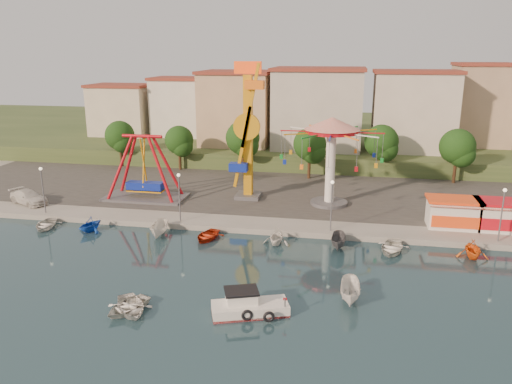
% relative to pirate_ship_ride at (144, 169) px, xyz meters
% --- Properties ---
extents(ground, '(200.00, 200.00, 0.00)m').
position_rel_pirate_ship_ride_xyz_m(ground, '(15.05, -20.43, -4.39)').
color(ground, '#152F3A').
rests_on(ground, ground).
extents(quay_deck, '(200.00, 100.00, 0.60)m').
position_rel_pirate_ship_ride_xyz_m(quay_deck, '(15.05, 41.57, -4.09)').
color(quay_deck, '#9E998E').
rests_on(quay_deck, ground).
extents(asphalt_pad, '(90.00, 28.00, 0.01)m').
position_rel_pirate_ship_ride_xyz_m(asphalt_pad, '(15.05, 9.57, -3.79)').
color(asphalt_pad, '#4C4944').
rests_on(asphalt_pad, quay_deck).
extents(hill_terrace, '(200.00, 60.00, 3.00)m').
position_rel_pirate_ship_ride_xyz_m(hill_terrace, '(15.05, 46.57, -2.89)').
color(hill_terrace, '#384C26').
rests_on(hill_terrace, ground).
extents(pirate_ship_ride, '(10.00, 5.00, 8.00)m').
position_rel_pirate_ship_ride_xyz_m(pirate_ship_ride, '(0.00, 0.00, 0.00)').
color(pirate_ship_ride, '#59595E').
rests_on(pirate_ship_ride, quay_deck).
extents(kamikaze_tower, '(3.69, 3.10, 16.50)m').
position_rel_pirate_ship_ride_xyz_m(kamikaze_tower, '(12.57, 2.41, 4.21)').
color(kamikaze_tower, '#59595E').
rests_on(kamikaze_tower, quay_deck).
extents(wave_swinger, '(11.60, 11.60, 10.40)m').
position_rel_pirate_ship_ride_xyz_m(wave_swinger, '(22.47, 1.67, 3.80)').
color(wave_swinger, '#59595E').
rests_on(wave_swinger, quay_deck).
extents(booth_left, '(5.40, 3.78, 3.08)m').
position_rel_pirate_ship_ride_xyz_m(booth_left, '(35.41, -3.95, -2.23)').
color(booth_left, white).
rests_on(booth_left, quay_deck).
extents(booth_mid, '(5.40, 3.78, 3.08)m').
position_rel_pirate_ship_ride_xyz_m(booth_mid, '(40.16, -3.95, -2.23)').
color(booth_mid, white).
rests_on(booth_mid, quay_deck).
extents(lamp_post_0, '(0.14, 0.14, 5.00)m').
position_rel_pirate_ship_ride_xyz_m(lamp_post_0, '(-8.95, -7.43, -1.29)').
color(lamp_post_0, '#59595E').
rests_on(lamp_post_0, quay_deck).
extents(lamp_post_1, '(0.14, 0.14, 5.00)m').
position_rel_pirate_ship_ride_xyz_m(lamp_post_1, '(7.05, -7.43, -1.29)').
color(lamp_post_1, '#59595E').
rests_on(lamp_post_1, quay_deck).
extents(lamp_post_2, '(0.14, 0.14, 5.00)m').
position_rel_pirate_ship_ride_xyz_m(lamp_post_2, '(23.05, -7.43, -1.29)').
color(lamp_post_2, '#59595E').
rests_on(lamp_post_2, quay_deck).
extents(lamp_post_3, '(0.14, 0.14, 5.00)m').
position_rel_pirate_ship_ride_xyz_m(lamp_post_3, '(39.05, -7.43, -1.29)').
color(lamp_post_3, '#59595E').
rests_on(lamp_post_3, quay_deck).
extents(tree_0, '(4.60, 4.60, 7.19)m').
position_rel_pirate_ship_ride_xyz_m(tree_0, '(-10.95, 16.54, 1.08)').
color(tree_0, '#382314').
rests_on(tree_0, quay_deck).
extents(tree_1, '(4.35, 4.35, 6.80)m').
position_rel_pirate_ship_ride_xyz_m(tree_1, '(-0.95, 15.81, 0.81)').
color(tree_1, '#382314').
rests_on(tree_1, quay_deck).
extents(tree_2, '(5.02, 5.02, 7.85)m').
position_rel_pirate_ship_ride_xyz_m(tree_2, '(9.05, 15.38, 1.52)').
color(tree_2, '#382314').
rests_on(tree_2, quay_deck).
extents(tree_3, '(4.68, 4.68, 7.32)m').
position_rel_pirate_ship_ride_xyz_m(tree_3, '(19.05, 13.93, 1.16)').
color(tree_3, '#382314').
rests_on(tree_3, quay_deck).
extents(tree_4, '(4.86, 4.86, 7.60)m').
position_rel_pirate_ship_ride_xyz_m(tree_4, '(29.05, 16.92, 1.35)').
color(tree_4, '#382314').
rests_on(tree_4, quay_deck).
extents(tree_5, '(4.83, 4.83, 7.54)m').
position_rel_pirate_ship_ride_xyz_m(tree_5, '(39.05, 15.10, 1.31)').
color(tree_5, '#382314').
rests_on(tree_5, quay_deck).
extents(building_0, '(9.26, 9.53, 11.87)m').
position_rel_pirate_ship_ride_xyz_m(building_0, '(-18.32, 25.63, 4.54)').
color(building_0, beige).
rests_on(building_0, hill_terrace).
extents(building_1, '(12.33, 9.01, 8.63)m').
position_rel_pirate_ship_ride_xyz_m(building_1, '(-6.28, 30.95, 2.92)').
color(building_1, silver).
rests_on(building_1, hill_terrace).
extents(building_2, '(11.95, 9.28, 11.23)m').
position_rel_pirate_ship_ride_xyz_m(building_2, '(6.86, 31.53, 4.22)').
color(building_2, tan).
rests_on(building_2, hill_terrace).
extents(building_3, '(12.59, 10.50, 9.20)m').
position_rel_pirate_ship_ride_xyz_m(building_3, '(20.65, 28.37, 3.20)').
color(building_3, beige).
rests_on(building_3, hill_terrace).
extents(building_4, '(10.75, 9.23, 9.24)m').
position_rel_pirate_ship_ride_xyz_m(building_4, '(34.12, 31.77, 3.22)').
color(building_4, beige).
rests_on(building_4, hill_terrace).
extents(building_5, '(12.77, 10.96, 11.21)m').
position_rel_pirate_ship_ride_xyz_m(building_5, '(47.42, 29.90, 4.21)').
color(building_5, tan).
rests_on(building_5, hill_terrace).
extents(cabin_motorboat, '(5.83, 3.79, 1.92)m').
position_rel_pirate_ship_ride_xyz_m(cabin_motorboat, '(17.93, -24.32, -3.88)').
color(cabin_motorboat, white).
rests_on(cabin_motorboat, ground).
extents(rowboat_a, '(4.55, 4.79, 0.81)m').
position_rel_pirate_ship_ride_xyz_m(rowboat_a, '(9.49, -25.64, -3.99)').
color(rowboat_a, white).
rests_on(rowboat_a, ground).
extents(rowboat_b, '(3.87, 4.41, 0.76)m').
position_rel_pirate_ship_ride_xyz_m(rowboat_b, '(9.22, -25.61, -4.01)').
color(rowboat_b, silver).
rests_on(rowboat_b, ground).
extents(skiff, '(1.51, 4.00, 1.54)m').
position_rel_pirate_ship_ride_xyz_m(skiff, '(25.13, -21.08, -3.62)').
color(skiff, white).
rests_on(skiff, ground).
extents(van, '(5.94, 4.33, 1.60)m').
position_rel_pirate_ship_ride_xyz_m(van, '(-12.94, -4.61, -3.00)').
color(van, silver).
rests_on(van, quay_deck).
extents(moored_boat_0, '(3.43, 4.28, 0.79)m').
position_rel_pirate_ship_ride_xyz_m(moored_boat_0, '(-6.96, -10.63, -4.00)').
color(moored_boat_0, silver).
rests_on(moored_boat_0, ground).
extents(moored_boat_1, '(3.40, 3.67, 1.59)m').
position_rel_pirate_ship_ride_xyz_m(moored_boat_1, '(-1.77, -10.63, -3.60)').
color(moored_boat_1, '#1546BA').
rests_on(moored_boat_1, ground).
extents(moored_boat_2, '(1.81, 3.98, 1.49)m').
position_rel_pirate_ship_ride_xyz_m(moored_boat_2, '(5.92, -10.63, -3.65)').
color(moored_boat_2, silver).
rests_on(moored_boat_2, ground).
extents(moored_boat_3, '(3.36, 4.18, 0.77)m').
position_rel_pirate_ship_ride_xyz_m(moored_boat_3, '(10.92, -10.63, -4.01)').
color(moored_boat_3, '#AB260D').
rests_on(moored_boat_3, ground).
extents(moored_boat_4, '(2.91, 3.27, 1.57)m').
position_rel_pirate_ship_ride_xyz_m(moored_boat_4, '(17.98, -10.63, -3.61)').
color(moored_boat_4, silver).
rests_on(moored_boat_4, ground).
extents(moored_boat_5, '(1.47, 3.66, 1.40)m').
position_rel_pirate_ship_ride_xyz_m(moored_boat_5, '(23.96, -10.63, -3.69)').
color(moored_boat_5, '#505054').
rests_on(moored_boat_5, ground).
extents(moored_boat_6, '(3.86, 4.74, 0.86)m').
position_rel_pirate_ship_ride_xyz_m(moored_boat_6, '(28.91, -10.63, -3.96)').
color(moored_boat_6, silver).
rests_on(moored_boat_6, ground).
extents(moored_boat_7, '(2.84, 3.28, 1.70)m').
position_rel_pirate_ship_ride_xyz_m(moored_boat_7, '(36.04, -10.63, -3.54)').
color(moored_boat_7, orange).
rests_on(moored_boat_7, ground).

